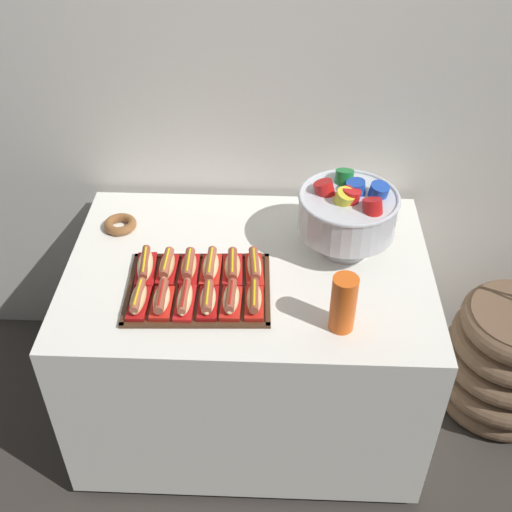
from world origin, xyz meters
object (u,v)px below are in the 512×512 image
at_px(serving_tray, 199,289).
at_px(donut, 120,224).
at_px(floor_vase, 507,359).
at_px(hot_dog_10, 233,267).
at_px(hot_dog_1, 162,299).
at_px(hot_dog_8, 189,267).
at_px(hot_dog_6, 145,266).
at_px(hot_dog_7, 167,266).
at_px(hot_dog_11, 254,267).
at_px(cup_stack, 343,303).
at_px(punch_bowl, 348,211).
at_px(buffet_table, 249,340).
at_px(hot_dog_2, 185,300).
at_px(hot_dog_9, 211,267).
at_px(hot_dog_3, 208,300).
at_px(hot_dog_0, 138,299).
at_px(hot_dog_5, 254,299).
at_px(hot_dog_4, 231,299).

height_order(serving_tray, donut, donut).
height_order(floor_vase, hot_dog_10, floor_vase).
xyz_separation_m(hot_dog_1, hot_dog_8, (0.07, 0.17, -0.00)).
distance_m(hot_dog_6, hot_dog_7, 0.08).
relative_size(hot_dog_11, cup_stack, 0.88).
bearing_deg(punch_bowl, hot_dog_8, -163.15).
distance_m(buffet_table, hot_dog_2, 0.51).
bearing_deg(hot_dog_9, hot_dog_3, -87.73).
relative_size(hot_dog_0, hot_dog_2, 0.95).
xyz_separation_m(punch_bowl, donut, (-0.84, 0.09, -0.15)).
bearing_deg(floor_vase, serving_tray, -169.20).
relative_size(floor_vase, hot_dog_10, 5.65).
bearing_deg(hot_dog_10, hot_dog_2, -130.01).
bearing_deg(cup_stack, serving_tray, 162.09).
height_order(hot_dog_0, hot_dog_1, hot_dog_0).
relative_size(hot_dog_5, hot_dog_7, 0.98).
distance_m(hot_dog_3, punch_bowl, 0.58).
bearing_deg(hot_dog_7, hot_dog_3, -45.46).
bearing_deg(buffet_table, donut, 157.58).
height_order(hot_dog_4, hot_dog_11, hot_dog_4).
distance_m(serving_tray, donut, 0.48).
relative_size(hot_dog_4, hot_dog_8, 0.94).
height_order(hot_dog_4, hot_dog_8, hot_dog_4).
xyz_separation_m(hot_dog_3, hot_dog_8, (-0.08, 0.16, 0.00)).
bearing_deg(hot_dog_7, punch_bowl, 15.16).
height_order(hot_dog_6, hot_dog_8, hot_dog_6).
xyz_separation_m(hot_dog_11, cup_stack, (0.28, -0.24, 0.07)).
distance_m(hot_dog_5, hot_dog_7, 0.34).
bearing_deg(punch_bowl, hot_dog_2, -148.53).
height_order(hot_dog_1, hot_dog_3, hot_dog_1).
xyz_separation_m(hot_dog_9, donut, (-0.37, 0.25, -0.02)).
bearing_deg(hot_dog_0, hot_dog_11, 26.02).
xyz_separation_m(hot_dog_6, hot_dog_9, (0.22, 0.01, -0.00)).
bearing_deg(hot_dog_2, hot_dog_6, 134.54).
distance_m(hot_dog_4, hot_dog_6, 0.34).
bearing_deg(hot_dog_4, punch_bowl, 39.78).
bearing_deg(hot_dog_0, hot_dog_7, 67.82).
distance_m(hot_dog_7, hot_dog_9, 0.15).
bearing_deg(hot_dog_11, hot_dog_9, -177.73).
distance_m(hot_dog_6, punch_bowl, 0.73).
xyz_separation_m(serving_tray, cup_stack, (0.47, -0.15, 0.10)).
bearing_deg(hot_dog_3, floor_vase, 14.88).
bearing_deg(floor_vase, hot_dog_10, -172.51).
relative_size(hot_dog_3, hot_dog_9, 0.96).
bearing_deg(hot_dog_9, buffet_table, 21.24).
xyz_separation_m(hot_dog_7, cup_stack, (0.58, -0.23, 0.06)).
bearing_deg(cup_stack, hot_dog_1, 173.63).
relative_size(hot_dog_0, hot_dog_9, 0.98).
bearing_deg(hot_dog_7, hot_dog_11, 2.27).
xyz_separation_m(cup_stack, donut, (-0.80, 0.49, -0.08)).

